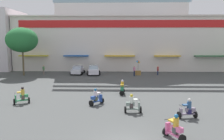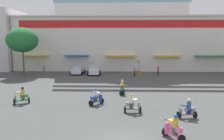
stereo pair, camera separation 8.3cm
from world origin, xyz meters
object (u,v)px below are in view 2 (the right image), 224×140
parked_car_0 (78,70)px  scooter_rider_1 (174,129)px  pedestrian_0 (158,70)px  parked_car_1 (94,70)px  scooter_rider_7 (132,105)px  scooter_rider_6 (122,88)px  balloon_vendor_cart (138,70)px  plaza_tree_0 (22,40)px  scooter_rider_3 (187,110)px  pedestrian_1 (135,70)px  scooter_rider_4 (96,98)px  scooter_rider_0 (22,97)px  pedestrian_2 (44,69)px

parked_car_0 → scooter_rider_1: scooter_rider_1 is taller
pedestrian_0 → parked_car_0: bearing=176.7°
parked_car_1 → scooter_rider_7: size_ratio=2.74×
scooter_rider_6 → balloon_vendor_cart: bearing=77.8°
plaza_tree_0 → scooter_rider_3: 29.72m
parked_car_0 → scooter_rider_1: 27.56m
plaza_tree_0 → scooter_rider_1: plaza_tree_0 is taller
plaza_tree_0 → pedestrian_1: bearing=-0.8°
plaza_tree_0 → parked_car_1: 12.83m
parked_car_0 → parked_car_1: 2.88m
scooter_rider_3 → scooter_rider_4: (-7.17, 3.33, 0.03)m
parked_car_1 → scooter_rider_3: (9.37, -21.40, -0.21)m
pedestrian_0 → balloon_vendor_cart: 3.35m
parked_car_0 → scooter_rider_7: bearing=-68.5°
scooter_rider_4 → balloon_vendor_cart: 18.56m
scooter_rider_0 → scooter_rider_6: (9.33, 3.89, 0.00)m
parked_car_1 → pedestrian_2: size_ratio=2.65×
balloon_vendor_cart → scooter_rider_3: bearing=-85.2°
scooter_rider_4 → pedestrian_2: pedestrian_2 is taller
parked_car_0 → parked_car_1: size_ratio=0.91×
scooter_rider_3 → scooter_rider_7: size_ratio=0.97×
scooter_rider_4 → balloon_vendor_cart: (5.38, 17.76, 0.29)m
scooter_rider_1 → scooter_rider_4: size_ratio=1.03×
pedestrian_0 → pedestrian_2: pedestrian_0 is taller
parked_car_1 → scooter_rider_1: 26.18m
scooter_rider_4 → scooter_rider_7: size_ratio=0.99×
scooter_rider_1 → plaza_tree_0: bearing=128.6°
scooter_rider_4 → scooter_rider_3: bearing=-24.9°
scooter_rider_0 → pedestrian_2: (-4.02, 17.96, 0.26)m
scooter_rider_1 → pedestrian_1: 23.70m
pedestrian_1 → scooter_rider_3: bearing=-82.9°
plaza_tree_0 → pedestrian_0: bearing=2.1°
parked_car_1 → scooter_rider_1: parked_car_1 is taller
parked_car_1 → scooter_rider_4: parked_car_1 is taller
parked_car_1 → pedestrian_0: bearing=-1.7°
pedestrian_1 → scooter_rider_7: bearing=-94.7°
scooter_rider_7 → balloon_vendor_cart: (2.25, 19.93, 0.28)m
scooter_rider_4 → pedestrian_0: bearing=63.8°
scooter_rider_6 → balloon_vendor_cart: size_ratio=0.63×
plaza_tree_0 → pedestrian_1: 19.23m
scooter_rider_4 → scooter_rider_1: bearing=-53.3°
scooter_rider_0 → scooter_rider_3: scooter_rider_0 is taller
pedestrian_2 → scooter_rider_6: bearing=-46.5°
scooter_rider_3 → pedestrian_0: size_ratio=0.92×
plaza_tree_0 → scooter_rider_7: (17.05, -19.11, -5.28)m
scooter_rider_6 → balloon_vendor_cart: balloon_vendor_cart is taller
scooter_rider_1 → scooter_rider_3: (1.93, 3.70, -0.05)m
scooter_rider_0 → scooter_rider_4: size_ratio=1.02×
scooter_rider_6 → pedestrian_2: pedestrian_2 is taller
pedestrian_0 → balloon_vendor_cart: bearing=179.9°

